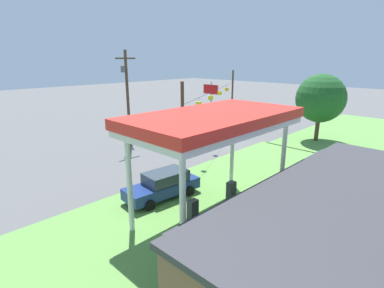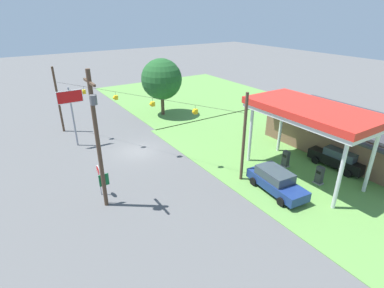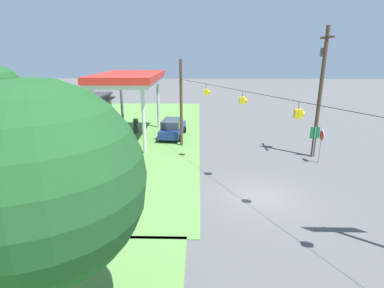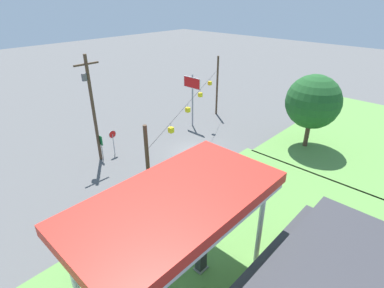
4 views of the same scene
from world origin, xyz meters
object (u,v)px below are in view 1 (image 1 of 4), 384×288
Objects in this scene: stop_sign_overhead at (211,95)px; tree_west_verge at (321,98)px; gas_station_store at (360,237)px; stop_sign_roadside at (142,128)px; fuel_pump_far at (193,213)px; car_at_pumps_front at (163,185)px; fuel_pump_near at (231,194)px; gas_station_canopy at (215,122)px; utility_pole_main at (127,95)px; route_sign at (132,131)px; car_at_pumps_rear at (261,231)px.

tree_west_verge is at bearing 108.55° from stop_sign_overhead.
stop_sign_roadside is at bearing -104.49° from gas_station_store.
gas_station_store is 10.37× the size of fuel_pump_far.
stop_sign_overhead is (-16.13, -22.03, 2.65)m from gas_station_store.
tree_west_verge reaches higher than car_at_pumps_front.
stop_sign_overhead reaches higher than fuel_pump_far.
fuel_pump_near is 3.44m from fuel_pump_far.
utility_pole_main is (-4.70, -15.26, -0.12)m from gas_station_canopy.
fuel_pump_far is 22.69m from tree_west_verge.
route_sign reaches higher than car_at_pumps_front.
stop_sign_overhead reaches higher than car_at_pumps_front.
car_at_pumps_front is 7.55m from car_at_pumps_rear.
route_sign is (-4.91, -15.17, -3.80)m from gas_station_canopy.
car_at_pumps_rear is at bearing 92.84° from car_at_pumps_front.
car_at_pumps_rear is 22.59m from tree_west_verge.
stop_sign_overhead reaches higher than gas_station_canopy.
stop_sign_roadside is 0.34× the size of tree_west_verge.
tree_west_verge reaches higher than car_at_pumps_rear.
fuel_pump_far is (3.44, 0.00, 0.00)m from fuel_pump_near.
fuel_pump_near is at bearing 78.96° from utility_pole_main.
tree_west_verge is at bearing -178.54° from car_at_pumps_front.
car_at_pumps_front is (0.92, -11.39, -0.85)m from gas_station_store.
car_at_pumps_front is 13.42m from utility_pole_main.
utility_pole_main is at bearing -22.65° from route_sign.
tree_west_verge is at bearing -173.40° from gas_station_canopy.
fuel_pump_far is 23.48m from stop_sign_overhead.
gas_station_canopy is 1.38× the size of tree_west_verge.
car_at_pumps_front is at bearing -120.87° from stop_sign_roadside.
gas_station_store is 23.24m from route_sign.
gas_station_store is 2.57× the size of stop_sign_overhead.
fuel_pump_near is 0.31× the size of car_at_pumps_rear.
tree_west_verge is (-20.17, -9.99, 2.95)m from gas_station_store.
stop_sign_overhead is (-17.37, -18.19, 3.47)m from car_at_pumps_rear.
route_sign is at bearing 69.59° from car_at_pumps_rear.
car_at_pumps_rear is (0.32, 7.55, 0.03)m from car_at_pumps_front.
gas_station_canopy is 21.90m from stop_sign_overhead.
utility_pole_main is 20.40m from tree_west_verge.
stop_sign_roadside is (-5.89, -22.78, 0.05)m from gas_station_store.
gas_station_store is at bearing 79.19° from utility_pole_main.
stop_sign_overhead is 11.88m from route_sign.
gas_station_store is 11.46m from car_at_pumps_front.
gas_station_store is at bearing 78.63° from route_sign.
gas_station_store is 1.62× the size of utility_pole_main.
fuel_pump_near is 0.63× the size of route_sign.
utility_pole_main is at bearing -100.81° from gas_station_store.
tree_west_verge is (-14.28, 12.79, 2.90)m from stop_sign_roadside.
gas_station_canopy is at bearing 6.60° from tree_west_verge.
tree_west_verge reaches higher than fuel_pump_near.
route_sign is at bearing -3.74° from stop_sign_overhead.
fuel_pump_near is 0.21× the size of tree_west_verge.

